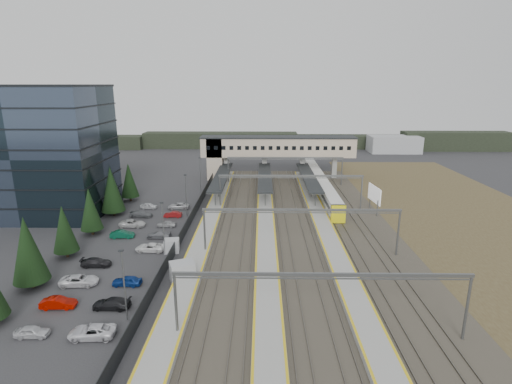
{
  "coord_description": "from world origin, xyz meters",
  "views": [
    {
      "loc": [
        6.25,
        -62.26,
        24.3
      ],
      "look_at": [
        5.17,
        12.84,
        4.0
      ],
      "focal_mm": 28.0,
      "sensor_mm": 36.0,
      "label": 1
    }
  ],
  "objects_px": {
    "relay_cabin_far": "(172,246)",
    "office_building": "(39,151)",
    "footbridge": "(267,149)",
    "train": "(318,180)",
    "relay_cabin_near": "(182,272)",
    "billboard": "(374,195)"
  },
  "relations": [
    {
      "from": "relay_cabin_near",
      "to": "train",
      "type": "xyz_separation_m",
      "value": [
        23.79,
        48.23,
        0.59
      ]
    },
    {
      "from": "billboard",
      "to": "footbridge",
      "type": "bearing_deg",
      "value": 124.57
    },
    {
      "from": "footbridge",
      "to": "billboard",
      "type": "bearing_deg",
      "value": -55.43
    },
    {
      "from": "relay_cabin_near",
      "to": "billboard",
      "type": "height_order",
      "value": "billboard"
    },
    {
      "from": "office_building",
      "to": "relay_cabin_near",
      "type": "xyz_separation_m",
      "value": [
        32.21,
        -28.05,
        -10.93
      ]
    },
    {
      "from": "office_building",
      "to": "relay_cabin_far",
      "type": "bearing_deg",
      "value": -33.42
    },
    {
      "from": "train",
      "to": "billboard",
      "type": "xyz_separation_m",
      "value": [
        8.1,
        -19.79,
        1.77
      ]
    },
    {
      "from": "relay_cabin_far",
      "to": "office_building",
      "type": "bearing_deg",
      "value": 146.58
    },
    {
      "from": "footbridge",
      "to": "train",
      "type": "relative_size",
      "value": 0.75
    },
    {
      "from": "relay_cabin_far",
      "to": "train",
      "type": "xyz_separation_m",
      "value": [
        27.17,
        39.21,
        0.85
      ]
    },
    {
      "from": "relay_cabin_near",
      "to": "billboard",
      "type": "distance_m",
      "value": 42.79
    },
    {
      "from": "relay_cabin_far",
      "to": "billboard",
      "type": "relative_size",
      "value": 0.39
    },
    {
      "from": "billboard",
      "to": "office_building",
      "type": "bearing_deg",
      "value": -179.65
    },
    {
      "from": "office_building",
      "to": "relay_cabin_near",
      "type": "height_order",
      "value": "office_building"
    },
    {
      "from": "relay_cabin_near",
      "to": "footbridge",
      "type": "distance_m",
      "value": 59.55
    },
    {
      "from": "relay_cabin_near",
      "to": "footbridge",
      "type": "height_order",
      "value": "footbridge"
    },
    {
      "from": "relay_cabin_near",
      "to": "relay_cabin_far",
      "type": "height_order",
      "value": "relay_cabin_near"
    },
    {
      "from": "footbridge",
      "to": "train",
      "type": "xyz_separation_m",
      "value": [
        12.3,
        -9.82,
        -6.08
      ]
    },
    {
      "from": "office_building",
      "to": "relay_cabin_far",
      "type": "distance_m",
      "value": 36.31
    },
    {
      "from": "relay_cabin_near",
      "to": "relay_cabin_far",
      "type": "xyz_separation_m",
      "value": [
        -3.38,
        9.02,
        -0.26
      ]
    },
    {
      "from": "footbridge",
      "to": "train",
      "type": "distance_m",
      "value": 16.87
    },
    {
      "from": "relay_cabin_near",
      "to": "billboard",
      "type": "bearing_deg",
      "value": 41.73
    }
  ]
}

